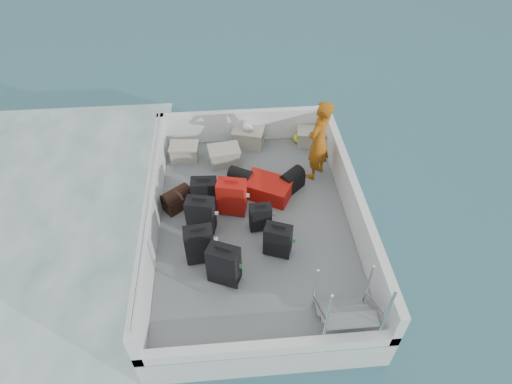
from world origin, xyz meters
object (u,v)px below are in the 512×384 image
at_px(suitcase_1, 201,215).
at_px(crate_1, 224,156).
at_px(suitcase_6, 278,240).
at_px(crate_0, 185,153).
at_px(suitcase_5, 232,197).
at_px(suitcase_8, 268,188).
at_px(suitcase_0, 199,245).
at_px(crate_2, 248,138).
at_px(suitcase_7, 260,218).
at_px(crate_3, 311,138).
at_px(suitcase_3, 224,265).
at_px(passenger, 319,141).
at_px(suitcase_2, 205,194).

xyz_separation_m(suitcase_1, crate_1, (0.44, 1.75, -0.17)).
distance_m(suitcase_6, crate_0, 3.03).
xyz_separation_m(suitcase_5, suitcase_8, (0.68, 0.36, -0.18)).
relative_size(suitcase_5, suitcase_8, 0.81).
bearing_deg(suitcase_6, suitcase_0, -158.14).
bearing_deg(suitcase_1, crate_2, 79.50).
relative_size(suitcase_7, crate_3, 0.96).
bearing_deg(suitcase_3, suitcase_5, 106.43).
bearing_deg(suitcase_5, passenger, 40.13).
height_order(suitcase_6, suitcase_8, suitcase_6).
relative_size(suitcase_0, suitcase_3, 0.97).
bearing_deg(suitcase_0, suitcase_1, 83.53).
height_order(suitcase_1, passenger, passenger).
distance_m(suitcase_1, suitcase_6, 1.38).
xyz_separation_m(crate_2, passenger, (1.24, -1.07, 0.64)).
bearing_deg(suitcase_7, suitcase_0, -152.87).
relative_size(suitcase_8, crate_1, 1.45).
height_order(suitcase_8, crate_3, suitcase_8).
bearing_deg(suitcase_5, suitcase_8, 40.66).
xyz_separation_m(suitcase_6, crate_2, (-0.26, 2.94, -0.12)).
xyz_separation_m(suitcase_5, passenger, (1.67, 0.86, 0.48)).
distance_m(suitcase_5, suitcase_8, 0.79).
bearing_deg(suitcase_8, suitcase_6, -151.24).
bearing_deg(crate_0, suitcase_6, -58.25).
bearing_deg(suitcase_5, crate_2, 90.27).
relative_size(suitcase_8, crate_0, 1.59).
height_order(suitcase_7, crate_0, suitcase_7).
bearing_deg(crate_0, suitcase_3, -76.67).
height_order(suitcase_6, crate_2, suitcase_6).
bearing_deg(suitcase_8, crate_0, 80.77).
distance_m(suitcase_8, passenger, 1.29).
bearing_deg(crate_1, suitcase_2, -107.30).
bearing_deg(crate_3, crate_1, -165.27).
xyz_separation_m(crate_1, crate_3, (1.85, 0.49, -0.01)).
distance_m(crate_3, passenger, 1.18).
height_order(suitcase_5, suitcase_7, suitcase_5).
height_order(suitcase_2, crate_0, suitcase_2).
relative_size(suitcase_1, suitcase_5, 1.02).
bearing_deg(passenger, suitcase_0, -9.53).
bearing_deg(crate_1, crate_2, 47.66).
bearing_deg(crate_0, suitcase_2, -73.49).
relative_size(suitcase_3, suitcase_5, 1.05).
distance_m(suitcase_3, suitcase_8, 2.03).
bearing_deg(crate_3, suitcase_1, -135.61).
xyz_separation_m(suitcase_1, suitcase_5, (0.53, 0.40, -0.01)).
distance_m(suitcase_6, passenger, 2.18).
distance_m(suitcase_1, suitcase_3, 1.13).
height_order(suitcase_5, crate_2, suitcase_5).
xyz_separation_m(suitcase_6, suitcase_8, (-0.02, 1.37, -0.13)).
bearing_deg(crate_2, suitcase_5, -102.59).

